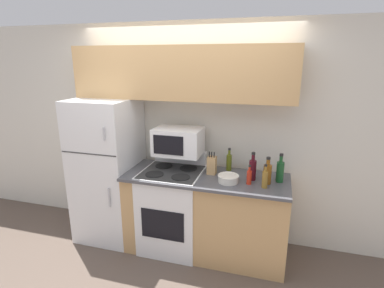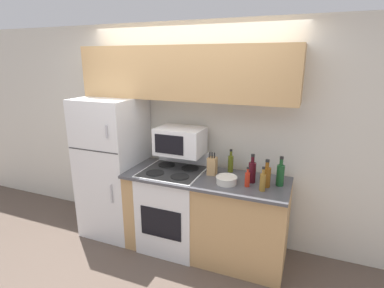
% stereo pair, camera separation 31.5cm
% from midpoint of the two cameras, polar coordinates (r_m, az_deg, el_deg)
% --- Properties ---
extents(ground_plane, '(12.00, 12.00, 0.00)m').
position_cam_midpoint_polar(ground_plane, '(3.55, -2.27, -21.19)').
color(ground_plane, brown).
extents(wall_back, '(8.00, 0.05, 2.55)m').
position_cam_midpoint_polar(wall_back, '(3.62, 2.31, 2.07)').
color(wall_back, silver).
rests_on(wall_back, ground_plane).
extents(lower_cabinets, '(1.76, 0.68, 0.93)m').
position_cam_midpoint_polar(lower_cabinets, '(3.44, 5.27, -13.28)').
color(lower_cabinets, tan).
rests_on(lower_cabinets, ground_plane).
extents(refrigerator, '(0.69, 0.73, 1.71)m').
position_cam_midpoint_polar(refrigerator, '(3.80, -12.41, -4.27)').
color(refrigerator, white).
rests_on(refrigerator, ground_plane).
extents(upper_cabinets, '(2.45, 0.36, 0.57)m').
position_cam_midpoint_polar(upper_cabinets, '(3.33, 1.22, 13.37)').
color(upper_cabinets, tan).
rests_on(upper_cabinets, refrigerator).
extents(stove, '(0.66, 0.66, 1.10)m').
position_cam_midpoint_polar(stove, '(3.54, -0.92, -11.99)').
color(stove, white).
rests_on(stove, ground_plane).
extents(microwave, '(0.53, 0.37, 0.30)m').
position_cam_midpoint_polar(microwave, '(3.36, 0.42, 0.55)').
color(microwave, white).
rests_on(microwave, stove).
extents(knife_block, '(0.09, 0.10, 0.25)m').
position_cam_midpoint_polar(knife_block, '(3.26, 6.64, -4.21)').
color(knife_block, tan).
rests_on(knife_block, lower_cabinets).
extents(bowl, '(0.22, 0.22, 0.08)m').
position_cam_midpoint_polar(bowl, '(3.06, 9.54, -6.80)').
color(bowl, silver).
rests_on(bowl, lower_cabinets).
extents(bottle_whiskey, '(0.08, 0.08, 0.28)m').
position_cam_midpoint_polar(bottle_whiskey, '(3.06, 16.91, -5.93)').
color(bottle_whiskey, brown).
rests_on(bottle_whiskey, lower_cabinets).
extents(bottle_olive_oil, '(0.06, 0.06, 0.26)m').
position_cam_midpoint_polar(bottle_olive_oil, '(3.37, 10.04, -3.63)').
color(bottle_olive_oil, '#5B6619').
rests_on(bottle_olive_oil, lower_cabinets).
extents(bottle_vinegar, '(0.06, 0.06, 0.24)m').
position_cam_midpoint_polar(bottle_vinegar, '(2.97, 16.32, -6.94)').
color(bottle_vinegar, olive).
rests_on(bottle_vinegar, lower_cabinets).
extents(bottle_wine_green, '(0.08, 0.08, 0.30)m').
position_cam_midpoint_polar(bottle_wine_green, '(3.13, 19.29, -5.50)').
color(bottle_wine_green, '#194C23').
rests_on(bottle_wine_green, lower_cabinets).
extents(bottle_wine_red, '(0.08, 0.08, 0.30)m').
position_cam_midpoint_polar(bottle_wine_red, '(3.12, 14.24, -5.13)').
color(bottle_wine_red, '#470F19').
rests_on(bottle_wine_red, lower_cabinets).
extents(bottle_hot_sauce, '(0.05, 0.05, 0.20)m').
position_cam_midpoint_polar(bottle_hot_sauce, '(3.03, 13.47, -6.55)').
color(bottle_hot_sauce, red).
rests_on(bottle_hot_sauce, lower_cabinets).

